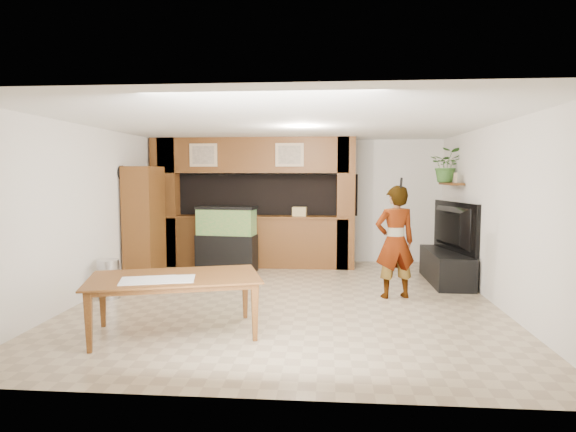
# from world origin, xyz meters

# --- Properties ---
(floor) EXTENTS (6.50, 6.50, 0.00)m
(floor) POSITION_xyz_m (0.00, 0.00, 0.00)
(floor) COLOR tan
(floor) RESTS_ON ground
(ceiling) EXTENTS (6.50, 6.50, 0.00)m
(ceiling) POSITION_xyz_m (0.00, 0.00, 2.60)
(ceiling) COLOR white
(ceiling) RESTS_ON wall_back
(wall_back) EXTENTS (6.00, 0.00, 6.00)m
(wall_back) POSITION_xyz_m (0.00, 3.25, 1.30)
(wall_back) COLOR silver
(wall_back) RESTS_ON floor
(wall_left) EXTENTS (0.00, 6.50, 6.50)m
(wall_left) POSITION_xyz_m (-3.00, 0.00, 1.30)
(wall_left) COLOR silver
(wall_left) RESTS_ON floor
(wall_right) EXTENTS (0.00, 6.50, 6.50)m
(wall_right) POSITION_xyz_m (3.00, 0.00, 1.30)
(wall_right) COLOR silver
(wall_right) RESTS_ON floor
(partition) EXTENTS (4.20, 0.99, 2.60)m
(partition) POSITION_xyz_m (-0.95, 2.64, 1.31)
(partition) COLOR brown
(partition) RESTS_ON floor
(wall_clock) EXTENTS (0.05, 0.25, 0.25)m
(wall_clock) POSITION_xyz_m (-2.97, 1.00, 1.90)
(wall_clock) COLOR black
(wall_clock) RESTS_ON wall_left
(wall_shelf) EXTENTS (0.25, 0.90, 0.04)m
(wall_shelf) POSITION_xyz_m (2.85, 1.95, 1.70)
(wall_shelf) COLOR brown
(wall_shelf) RESTS_ON wall_right
(pantry_cabinet) EXTENTS (0.50, 0.82, 2.01)m
(pantry_cabinet) POSITION_xyz_m (-2.70, 1.28, 1.01)
(pantry_cabinet) COLOR brown
(pantry_cabinet) RESTS_ON floor
(trash_can) EXTENTS (0.32, 0.32, 0.59)m
(trash_can) POSITION_xyz_m (-2.70, -0.18, 0.30)
(trash_can) COLOR #B2B2B7
(trash_can) RESTS_ON floor
(aquarium) EXTENTS (1.14, 0.43, 1.27)m
(aquarium) POSITION_xyz_m (-1.34, 1.95, 0.62)
(aquarium) COLOR black
(aquarium) RESTS_ON floor
(tv_stand) EXTENTS (0.60, 1.63, 0.54)m
(tv_stand) POSITION_xyz_m (2.65, 1.34, 0.27)
(tv_stand) COLOR black
(tv_stand) RESTS_ON floor
(television) EXTENTS (0.52, 1.50, 0.86)m
(television) POSITION_xyz_m (2.65, 1.34, 0.97)
(television) COLOR black
(television) RESTS_ON tv_stand
(photo_frame) EXTENTS (0.03, 0.14, 0.18)m
(photo_frame) POSITION_xyz_m (2.85, 1.67, 1.81)
(photo_frame) COLOR tan
(photo_frame) RESTS_ON wall_shelf
(potted_plant) EXTENTS (0.72, 0.67, 0.64)m
(potted_plant) POSITION_xyz_m (2.82, 2.19, 2.04)
(potted_plant) COLOR #396B2A
(potted_plant) RESTS_ON wall_shelf
(person) EXTENTS (0.70, 0.55, 1.71)m
(person) POSITION_xyz_m (1.61, 0.22, 0.85)
(person) COLOR tan
(person) RESTS_ON floor
(microphone) EXTENTS (0.03, 0.10, 0.15)m
(microphone) POSITION_xyz_m (1.66, 0.06, 1.75)
(microphone) COLOR black
(microphone) RESTS_ON person
(dining_table) EXTENTS (2.18, 1.61, 0.69)m
(dining_table) POSITION_xyz_m (-1.18, -1.72, 0.34)
(dining_table) COLOR brown
(dining_table) RESTS_ON floor
(newspaper_a) EXTENTS (0.70, 0.60, 0.01)m
(newspaper_a) POSITION_xyz_m (-1.42, -1.93, 0.69)
(newspaper_a) COLOR silver
(newspaper_a) RESTS_ON dining_table
(newspaper_b) EXTENTS (0.66, 0.54, 0.01)m
(newspaper_b) POSITION_xyz_m (-1.20, -1.86, 0.69)
(newspaper_b) COLOR silver
(newspaper_b) RESTS_ON dining_table
(counter_box) EXTENTS (0.29, 0.21, 0.18)m
(counter_box) POSITION_xyz_m (0.04, 2.45, 1.13)
(counter_box) COLOR tan
(counter_box) RESTS_ON partition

